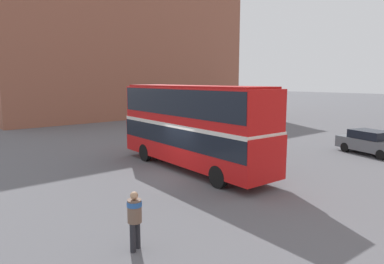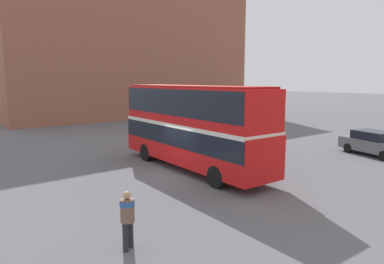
% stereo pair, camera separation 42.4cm
% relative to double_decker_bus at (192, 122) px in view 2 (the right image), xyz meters
% --- Properties ---
extents(ground_plane, '(240.00, 240.00, 0.00)m').
position_rel_double_decker_bus_xyz_m(ground_plane, '(0.45, -1.68, -2.60)').
color(ground_plane, '#5B5B60').
extents(building_row_left, '(9.96, 33.64, 18.14)m').
position_rel_double_decker_bus_xyz_m(building_row_left, '(-27.61, 11.94, 6.48)').
color(building_row_left, '#935642').
rests_on(building_row_left, ground_plane).
extents(double_decker_bus, '(10.69, 2.95, 4.54)m').
position_rel_double_decker_bus_xyz_m(double_decker_bus, '(0.00, 0.00, 0.00)').
color(double_decker_bus, red).
rests_on(double_decker_bus, ground_plane).
extents(pedestrian_foreground, '(0.57, 0.57, 1.74)m').
position_rel_double_decker_bus_xyz_m(pedestrian_foreground, '(5.94, -7.08, -1.54)').
color(pedestrian_foreground, '#232328').
rests_on(pedestrian_foreground, ground_plane).
extents(parked_car_kerb_far, '(4.61, 2.87, 1.57)m').
position_rel_double_decker_bus_xyz_m(parked_car_kerb_far, '(4.67, 11.38, -1.81)').
color(parked_car_kerb_far, slate).
rests_on(parked_car_kerb_far, ground_plane).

